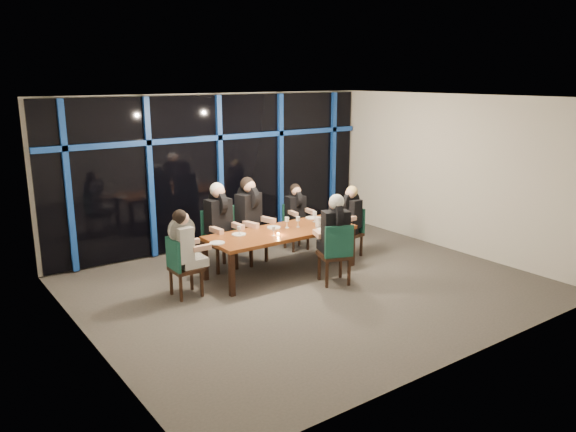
{
  "coord_description": "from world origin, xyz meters",
  "views": [
    {
      "loc": [
        -5.3,
        -6.76,
        3.32
      ],
      "look_at": [
        0.0,
        0.6,
        1.05
      ],
      "focal_mm": 35.0,
      "sensor_mm": 36.0,
      "label": 1
    }
  ],
  "objects": [
    {
      "name": "dining_table",
      "position": [
        0.0,
        0.8,
        0.68
      ],
      "size": [
        2.6,
        1.0,
        0.75
      ],
      "color": "brown",
      "rests_on": "ground"
    },
    {
      "name": "wine_glass_e",
      "position": [
        0.84,
        0.94,
        0.89
      ],
      "size": [
        0.08,
        0.08,
        0.2
      ],
      "color": "silver",
      "rests_on": "dining_table"
    },
    {
      "name": "chair_far_mid",
      "position": [
        -0.16,
        1.67,
        0.6
      ],
      "size": [
        0.6,
        0.6,
        1.07
      ],
      "rotation": [
        0.0,
        0.0,
        0.25
      ],
      "color": "black",
      "rests_on": "ground"
    },
    {
      "name": "tea_light",
      "position": [
        -0.18,
        0.62,
        0.77
      ],
      "size": [
        0.05,
        0.05,
        0.03
      ],
      "primitive_type": "cylinder",
      "color": "#F5A649",
      "rests_on": "dining_table"
    },
    {
      "name": "plate_end_left",
      "position": [
        -1.25,
        0.78,
        0.76
      ],
      "size": [
        0.24,
        0.24,
        0.01
      ],
      "primitive_type": "cylinder",
      "color": "white",
      "rests_on": "dining_table"
    },
    {
      "name": "chair_far_left",
      "position": [
        -0.77,
        1.66,
        0.59
      ],
      "size": [
        0.52,
        0.52,
        1.05
      ],
      "rotation": [
        0.0,
        0.0,
        0.08
      ],
      "color": "black",
      "rests_on": "ground"
    },
    {
      "name": "chair_end_right",
      "position": [
        1.65,
        0.82,
        0.51
      ],
      "size": [
        0.47,
        0.47,
        0.92
      ],
      "rotation": [
        0.0,
        0.0,
        4.83
      ],
      "color": "black",
      "rests_on": "ground"
    },
    {
      "name": "diner_end_right",
      "position": [
        1.57,
        0.81,
        0.88
      ],
      "size": [
        0.59,
        0.48,
        0.89
      ],
      "rotation": [
        0.0,
        0.0,
        4.83
      ],
      "color": "black",
      "rests_on": "ground"
    },
    {
      "name": "wine_glass_c",
      "position": [
        0.38,
        0.82,
        0.89
      ],
      "size": [
        0.07,
        0.07,
        0.19
      ],
      "color": "white",
      "rests_on": "dining_table"
    },
    {
      "name": "diner_end_left",
      "position": [
        -1.81,
        0.78,
        0.9
      ],
      "size": [
        0.58,
        0.47,
        0.92
      ],
      "rotation": [
        0.0,
        0.0,
        1.57
      ],
      "color": "black",
      "rests_on": "ground"
    },
    {
      "name": "plate_near_mid",
      "position": [
        0.6,
        0.41,
        0.76
      ],
      "size": [
        0.24,
        0.24,
        0.01
      ],
      "primitive_type": "cylinder",
      "color": "white",
      "rests_on": "dining_table"
    },
    {
      "name": "chair_far_right",
      "position": [
        1.03,
        1.82,
        0.5
      ],
      "size": [
        0.45,
        0.45,
        0.89
      ],
      "rotation": [
        0.0,
        0.0,
        -0.1
      ],
      "color": "black",
      "rests_on": "ground"
    },
    {
      "name": "plate_far_right",
      "position": [
        0.97,
        1.18,
        0.76
      ],
      "size": [
        0.24,
        0.24,
        0.01
      ],
      "primitive_type": "cylinder",
      "color": "white",
      "rests_on": "dining_table"
    },
    {
      "name": "plate_far_left",
      "position": [
        -0.72,
        1.01,
        0.76
      ],
      "size": [
        0.24,
        0.24,
        0.01
      ],
      "primitive_type": "cylinder",
      "color": "white",
      "rests_on": "dining_table"
    },
    {
      "name": "wine_glass_b",
      "position": [
        0.19,
        0.9,
        0.89
      ],
      "size": [
        0.07,
        0.07,
        0.19
      ],
      "color": "silver",
      "rests_on": "dining_table"
    },
    {
      "name": "diner_far_left",
      "position": [
        -0.76,
        1.57,
        1.0
      ],
      "size": [
        0.54,
        0.67,
        1.03
      ],
      "rotation": [
        0.0,
        0.0,
        0.08
      ],
      "color": "black",
      "rests_on": "ground"
    },
    {
      "name": "wine_glass_a",
      "position": [
        -0.28,
        0.61,
        0.87
      ],
      "size": [
        0.06,
        0.06,
        0.16
      ],
      "color": "silver",
      "rests_on": "dining_table"
    },
    {
      "name": "plate_end_right",
      "position": [
        1.01,
        0.75,
        0.76
      ],
      "size": [
        0.24,
        0.24,
        0.01
      ],
      "primitive_type": "cylinder",
      "color": "white",
      "rests_on": "dining_table"
    },
    {
      "name": "window_wall",
      "position": [
        0.01,
        2.93,
        1.55
      ],
      "size": [
        6.86,
        0.43,
        2.94
      ],
      "color": "black",
      "rests_on": "ground"
    },
    {
      "name": "plate_far_mid",
      "position": [
        0.0,
        1.03,
        0.76
      ],
      "size": [
        0.24,
        0.24,
        0.01
      ],
      "primitive_type": "cylinder",
      "color": "white",
      "rests_on": "dining_table"
    },
    {
      "name": "wine_glass_d",
      "position": [
        -0.73,
        0.97,
        0.86
      ],
      "size": [
        0.06,
        0.06,
        0.16
      ],
      "color": "silver",
      "rests_on": "dining_table"
    },
    {
      "name": "room",
      "position": [
        0.0,
        0.0,
        2.02
      ],
      "size": [
        7.04,
        7.0,
        3.02
      ],
      "color": "#514B47",
      "rests_on": "ground"
    },
    {
      "name": "water_pitcher",
      "position": [
        0.67,
        0.63,
        0.84
      ],
      "size": [
        0.11,
        0.1,
        0.18
      ],
      "rotation": [
        0.0,
        0.0,
        0.01
      ],
      "color": "white",
      "rests_on": "dining_table"
    },
    {
      "name": "chair_end_left",
      "position": [
        -1.89,
        0.78,
        0.53
      ],
      "size": [
        0.44,
        0.44,
        0.94
      ],
      "rotation": [
        0.0,
        0.0,
        1.57
      ],
      "color": "black",
      "rests_on": "ground"
    },
    {
      "name": "diner_near_mid",
      "position": [
        0.41,
        -0.12,
        0.98
      ],
      "size": [
        0.62,
        0.7,
        1.0
      ],
      "rotation": [
        0.0,
        0.0,
        2.8
      ],
      "color": "black",
      "rests_on": "ground"
    },
    {
      "name": "diner_far_right",
      "position": [
        1.02,
        1.74,
        0.85
      ],
      "size": [
        0.46,
        0.57,
        0.86
      ],
      "rotation": [
        0.0,
        0.0,
        -0.1
      ],
      "color": "black",
      "rests_on": "ground"
    },
    {
      "name": "chair_near_mid",
      "position": [
        0.38,
        -0.2,
        0.57
      ],
      "size": [
        0.61,
        0.61,
        1.02
      ],
      "rotation": [
        0.0,
        0.0,
        2.8
      ],
      "color": "black",
      "rests_on": "ground"
    },
    {
      "name": "diner_far_mid",
      "position": [
        -0.13,
        1.58,
        1.02
      ],
      "size": [
        0.61,
        0.72,
        1.05
      ],
      "rotation": [
        0.0,
        0.0,
        0.25
      ],
      "color": "black",
      "rests_on": "ground"
    },
    {
      "name": "wine_bottle",
      "position": [
        1.12,
        0.66,
        0.87
      ],
      "size": [
        0.07,
        0.07,
        0.31
      ],
      "rotation": [
        0.0,
        0.0,
        -0.4
      ],
      "color": "black",
      "rests_on": "dining_table"
    }
  ]
}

